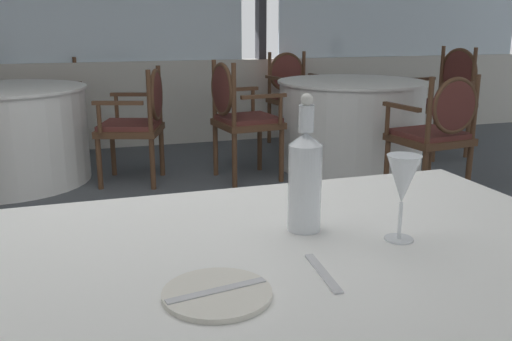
% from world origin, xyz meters
% --- Properties ---
extents(ground_plane, '(14.29, 14.29, 0.00)m').
position_xyz_m(ground_plane, '(0.00, 0.00, 0.00)').
color(ground_plane, '#4C5156').
extents(window_wall_far, '(10.99, 0.14, 2.84)m').
position_xyz_m(window_wall_far, '(-0.00, 3.63, 1.13)').
color(window_wall_far, beige).
rests_on(window_wall_far, ground_plane).
extents(side_plate, '(0.20, 0.20, 0.01)m').
position_xyz_m(side_plate, '(0.06, -1.21, 0.75)').
color(side_plate, silver).
rests_on(side_plate, foreground_table).
extents(butter_knife, '(0.19, 0.05, 0.00)m').
position_xyz_m(butter_knife, '(0.06, -1.21, 0.75)').
color(butter_knife, silver).
rests_on(butter_knife, foreground_table).
extents(dinner_fork, '(0.03, 0.17, 0.00)m').
position_xyz_m(dinner_fork, '(0.27, -1.18, 0.75)').
color(dinner_fork, silver).
rests_on(dinner_fork, foreground_table).
extents(water_bottle, '(0.08, 0.08, 0.32)m').
position_xyz_m(water_bottle, '(0.33, -0.95, 0.87)').
color(water_bottle, white).
rests_on(water_bottle, foreground_table).
extents(wine_glass, '(0.08, 0.08, 0.19)m').
position_xyz_m(wine_glass, '(0.51, -1.07, 0.88)').
color(wine_glass, white).
rests_on(wine_glass, foreground_table).
extents(background_table_0, '(1.27, 1.27, 0.74)m').
position_xyz_m(background_table_0, '(2.08, 2.19, 0.37)').
color(background_table_0, white).
rests_on(background_table_0, ground_plane).
extents(dining_chair_0_0, '(0.52, 0.58, 1.01)m').
position_xyz_m(dining_chair_0_0, '(3.14, 2.33, 0.59)').
color(dining_chair_0_0, brown).
rests_on(dining_chair_0_0, ground_plane).
extents(dining_chair_0_1, '(0.58, 0.52, 0.93)m').
position_xyz_m(dining_chair_0_1, '(1.94, 3.24, 0.56)').
color(dining_chair_0_1, brown).
rests_on(dining_chair_0_1, ground_plane).
extents(dining_chair_0_2, '(0.52, 0.58, 0.94)m').
position_xyz_m(dining_chair_0_2, '(1.03, 2.06, 0.56)').
color(dining_chair_0_2, brown).
rests_on(dining_chair_0_2, ground_plane).
extents(dining_chair_0_3, '(0.58, 0.52, 0.88)m').
position_xyz_m(dining_chair_0_3, '(2.21, 1.14, 0.52)').
color(dining_chair_0_3, brown).
rests_on(dining_chair_0_3, ground_plane).
extents(background_table_1, '(1.29, 1.29, 0.74)m').
position_xyz_m(background_table_1, '(-0.72, 2.55, 0.37)').
color(background_table_1, white).
rests_on(background_table_1, ground_plane).
extents(dining_chair_1_0, '(0.58, 0.62, 0.89)m').
position_xyz_m(dining_chair_1_0, '(0.29, 2.22, 0.52)').
color(dining_chair_1_0, brown).
rests_on(dining_chair_1_0, ground_plane).
extents(dining_chair_1_1, '(0.62, 0.58, 0.90)m').
position_xyz_m(dining_chair_1_1, '(-0.38, 3.57, 0.53)').
color(dining_chair_1_1, brown).
rests_on(dining_chair_1_1, ground_plane).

